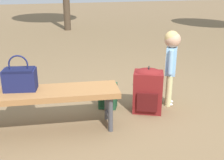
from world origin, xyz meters
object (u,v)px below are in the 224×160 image
handbag (20,78)px  backpack_large (148,89)px  park_bench (41,96)px  backpack_small (108,94)px  child_standing (171,57)px

handbag → backpack_large: size_ratio=0.64×
park_bench → backpack_small: (0.82, 0.31, -0.21)m
backpack_small → backpack_large: bearing=-31.2°
handbag → backpack_large: (1.43, -0.05, -0.29)m
handbag → backpack_small: handbag is taller
handbag → child_standing: (1.77, 0.04, 0.06)m
park_bench → backpack_large: 1.25m
park_bench → child_standing: (1.59, 0.14, 0.24)m
backpack_large → child_standing: bearing=14.6°
child_standing → handbag: bearing=-178.6°
backpack_large → handbag: bearing=178.2°
child_standing → backpack_small: bearing=167.9°
handbag → child_standing: bearing=1.4°
child_standing → backpack_large: child_standing is taller
child_standing → backpack_small: (-0.77, 0.17, -0.45)m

